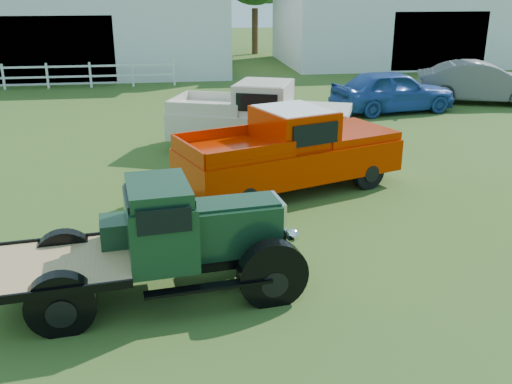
{
  "coord_description": "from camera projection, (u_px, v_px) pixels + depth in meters",
  "views": [
    {
      "loc": [
        -1.31,
        -8.63,
        4.66
      ],
      "look_at": [
        0.2,
        1.2,
        1.05
      ],
      "focal_mm": 40.0,
      "sensor_mm": 36.0,
      "label": 1
    }
  ],
  "objects": [
    {
      "name": "vintage_flatbed",
      "position": [
        155.0,
        241.0,
        8.83
      ],
      "size": [
        4.92,
        2.41,
        1.88
      ],
      "primitive_type": null,
      "rotation": [
        0.0,
        0.0,
        0.12
      ],
      "color": "#173721",
      "rests_on": "ground"
    },
    {
      "name": "white_pickup",
      "position": [
        260.0,
        117.0,
        16.8
      ],
      "size": [
        5.84,
        3.98,
        2.0
      ],
      "primitive_type": null,
      "rotation": [
        0.0,
        0.0,
        -0.38
      ],
      "color": "beige",
      "rests_on": "ground"
    },
    {
      "name": "ground",
      "position": [
        255.0,
        273.0,
        9.79
      ],
      "size": [
        120.0,
        120.0,
        0.0
      ],
      "primitive_type": "plane",
      "color": "#415F1B"
    },
    {
      "name": "misc_car_blue",
      "position": [
        393.0,
        91.0,
        22.05
      ],
      "size": [
        5.05,
        2.64,
        1.64
      ],
      "primitive_type": "imported",
      "rotation": [
        0.0,
        0.0,
        1.72
      ],
      "color": "#264B98",
      "rests_on": "ground"
    },
    {
      "name": "misc_car_grey",
      "position": [
        481.0,
        83.0,
        23.75
      ],
      "size": [
        5.45,
        3.43,
        1.7
      ],
      "primitive_type": "imported",
      "rotation": [
        0.0,
        0.0,
        1.23
      ],
      "color": "#575757",
      "rests_on": "ground"
    },
    {
      "name": "shed_right",
      "position": [
        410.0,
        20.0,
        35.99
      ],
      "size": [
        16.8,
        9.2,
        5.2
      ],
      "primitive_type": null,
      "color": "silver",
      "rests_on": "ground"
    },
    {
      "name": "fence_rail",
      "position": [
        25.0,
        76.0,
        27.03
      ],
      "size": [
        14.2,
        0.16,
        1.2
      ],
      "primitive_type": null,
      "color": "white",
      "rests_on": "ground"
    },
    {
      "name": "red_pickup",
      "position": [
        289.0,
        149.0,
        13.51
      ],
      "size": [
        5.86,
        3.83,
        2.0
      ],
      "primitive_type": null,
      "rotation": [
        0.0,
        0.0,
        0.35
      ],
      "color": "#BF2200",
      "rests_on": "ground"
    },
    {
      "name": "shed_left",
      "position": [
        63.0,
        21.0,
        31.99
      ],
      "size": [
        18.8,
        10.2,
        5.6
      ],
      "primitive_type": null,
      "color": "silver",
      "rests_on": "ground"
    }
  ]
}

